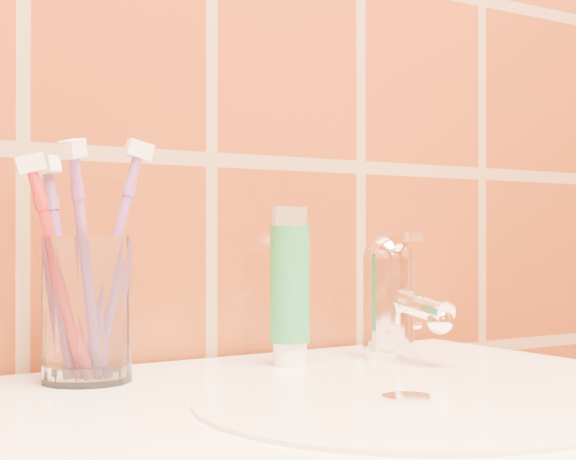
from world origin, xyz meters
TOP-DOWN VIEW (x-y plane):
  - glass_tumbler at (-0.16, 1.12)m, footprint 0.07×0.07m
  - toothpaste_tube at (0.03, 1.11)m, footprint 0.04×0.04m
  - faucet at (0.14, 1.09)m, footprint 0.05×0.11m
  - toothbrush_0 at (-0.16, 1.10)m, footprint 0.10×0.10m
  - toothbrush_1 at (-0.13, 1.13)m, footprint 0.08×0.08m
  - toothbrush_2 at (-0.18, 1.12)m, footprint 0.09×0.08m
  - toothbrush_3 at (-0.17, 1.13)m, footprint 0.07×0.11m

SIDE VIEW (x-z plane):
  - glass_tumbler at x=-0.16m, z-range 0.85..0.97m
  - faucet at x=0.14m, z-range 0.85..0.97m
  - toothpaste_tube at x=0.03m, z-range 0.85..0.99m
  - toothbrush_2 at x=-0.18m, z-range 0.84..1.03m
  - toothbrush_3 at x=-0.17m, z-range 0.84..1.04m
  - toothbrush_0 at x=-0.16m, z-range 0.84..1.05m
  - toothbrush_1 at x=-0.13m, z-range 0.85..1.05m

